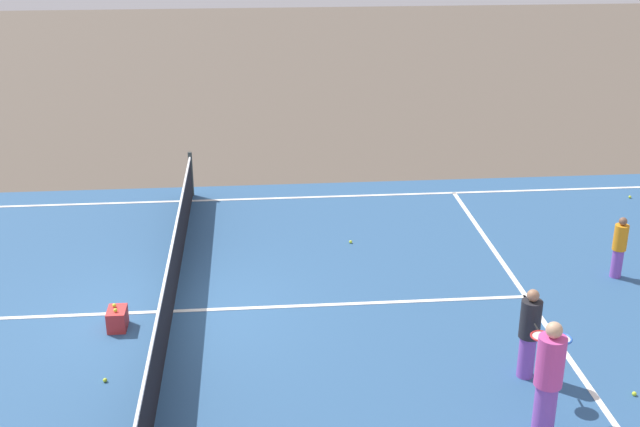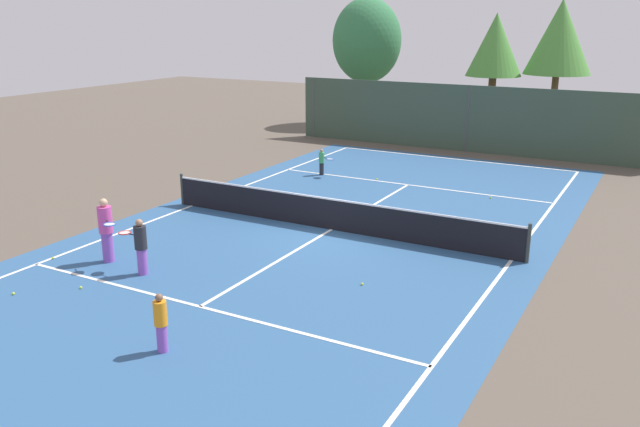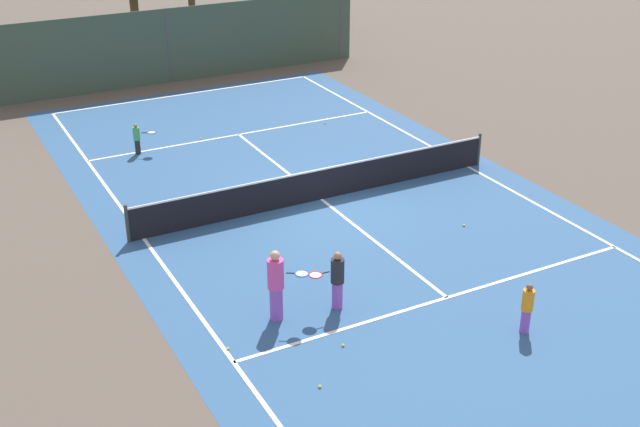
% 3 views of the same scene
% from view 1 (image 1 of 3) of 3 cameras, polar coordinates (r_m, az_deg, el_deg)
% --- Properties ---
extents(ground_plane, '(80.00, 80.00, 0.00)m').
position_cam_1_polar(ground_plane, '(14.63, -10.33, -6.79)').
color(ground_plane, brown).
extents(court_surface, '(13.00, 25.00, 0.01)m').
position_cam_1_polar(court_surface, '(14.63, -10.33, -6.79)').
color(court_surface, '#2D5684').
rests_on(court_surface, ground_plane).
extents(tennis_net, '(11.90, 0.10, 1.10)m').
position_cam_1_polar(tennis_net, '(14.40, -10.46, -5.01)').
color(tennis_net, '#333833').
rests_on(tennis_net, ground_plane).
extents(player_1, '(0.26, 0.26, 1.23)m').
position_cam_1_polar(player_1, '(16.38, 20.29, -2.21)').
color(player_1, purple).
rests_on(player_1, ground_plane).
extents(player_2, '(0.89, 0.36, 1.47)m').
position_cam_1_polar(player_2, '(12.63, 14.51, -8.12)').
color(player_2, purple).
rests_on(player_2, ground_plane).
extents(player_3, '(0.91, 0.73, 1.75)m').
position_cam_1_polar(player_3, '(11.35, 15.76, -11.10)').
color(player_3, purple).
rests_on(player_3, ground_plane).
extents(ball_crate, '(0.45, 0.31, 0.43)m').
position_cam_1_polar(ball_crate, '(14.22, -14.06, -7.19)').
color(ball_crate, red).
rests_on(ball_crate, ground_plane).
extents(tennis_ball_1, '(0.07, 0.07, 0.07)m').
position_cam_1_polar(tennis_ball_1, '(12.90, -14.88, -11.26)').
color(tennis_ball_1, '#CCE533').
rests_on(tennis_ball_1, ground_plane).
extents(tennis_ball_3, '(0.07, 0.07, 0.07)m').
position_cam_1_polar(tennis_ball_3, '(13.04, 21.22, -11.73)').
color(tennis_ball_3, '#CCE533').
rests_on(tennis_ball_3, ground_plane).
extents(tennis_ball_4, '(0.07, 0.07, 0.07)m').
position_cam_1_polar(tennis_ball_4, '(17.08, 2.17, -2.00)').
color(tennis_ball_4, '#CCE533').
rests_on(tennis_ball_4, ground_plane).
extents(tennis_ball_6, '(0.07, 0.07, 0.07)m').
position_cam_1_polar(tennis_ball_6, '(20.94, 20.95, 1.09)').
color(tennis_ball_6, '#CCE533').
rests_on(tennis_ball_6, ground_plane).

